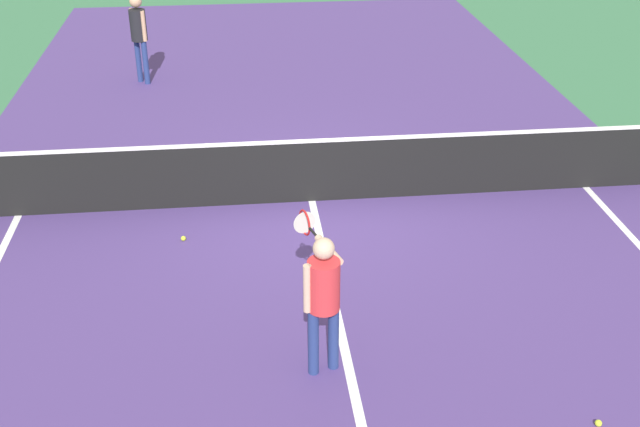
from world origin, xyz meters
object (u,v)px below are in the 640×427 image
at_px(net, 312,170).
at_px(player_near, 323,290).
at_px(player_far, 139,30).
at_px(tennis_ball_mid_court, 598,423).
at_px(tennis_ball_near_net, 183,238).

distance_m(net, player_near, 3.77).
relative_size(player_far, tennis_ball_mid_court, 26.61).
bearing_deg(player_far, player_near, -74.50).
bearing_deg(player_far, tennis_ball_near_net, -80.78).
xyz_separation_m(player_near, tennis_ball_near_net, (-1.53, 2.78, -0.92)).
bearing_deg(player_near, net, 85.94).
bearing_deg(tennis_ball_near_net, net, 28.00).
bearing_deg(tennis_ball_mid_court, player_far, 115.74).
bearing_deg(tennis_ball_near_net, player_near, -61.23).
relative_size(net, tennis_ball_mid_court, 163.52).
height_order(player_near, tennis_ball_near_net, player_near).
xyz_separation_m(player_far, tennis_ball_mid_court, (5.05, -10.47, -1.05)).
height_order(player_far, tennis_ball_mid_court, player_far).
bearing_deg(tennis_ball_mid_court, net, 114.26).
bearing_deg(net, tennis_ball_near_net, -152.00).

